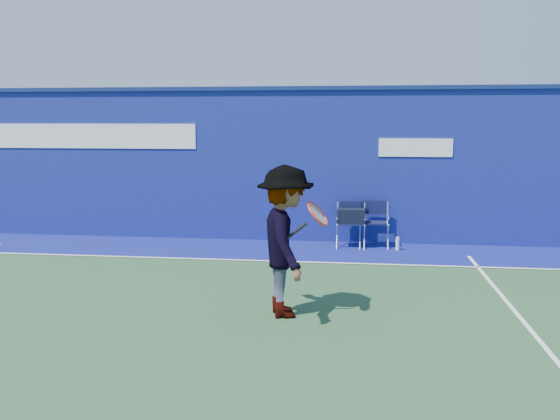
# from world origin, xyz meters

# --- Properties ---
(ground) EXTENTS (80.00, 80.00, 0.00)m
(ground) POSITION_xyz_m (0.00, 0.00, 0.00)
(ground) COLOR #2A4F2C
(ground) RESTS_ON ground
(stadium_wall) EXTENTS (24.00, 0.50, 3.08)m
(stadium_wall) POSITION_xyz_m (-0.00, 5.20, 1.55)
(stadium_wall) COLOR navy
(stadium_wall) RESTS_ON ground
(out_of_bounds_strip) EXTENTS (24.00, 1.80, 0.01)m
(out_of_bounds_strip) POSITION_xyz_m (0.00, 4.10, 0.00)
(out_of_bounds_strip) COLOR navy
(out_of_bounds_strip) RESTS_ON ground
(court_lines) EXTENTS (24.00, 12.00, 0.01)m
(court_lines) POSITION_xyz_m (0.00, 0.60, 0.01)
(court_lines) COLOR white
(court_lines) RESTS_ON out_of_bounds_strip
(directors_chair_left) EXTENTS (0.52, 0.48, 0.88)m
(directors_chair_left) POSITION_xyz_m (2.39, 4.53, 0.37)
(directors_chair_left) COLOR silver
(directors_chair_left) RESTS_ON ground
(directors_chair_right) EXTENTS (0.53, 0.47, 0.88)m
(directors_chair_right) POSITION_xyz_m (2.83, 4.61, 0.28)
(directors_chair_right) COLOR silver
(directors_chair_right) RESTS_ON ground
(water_bottle) EXTENTS (0.07, 0.07, 0.26)m
(water_bottle) POSITION_xyz_m (3.27, 4.37, 0.13)
(water_bottle) COLOR white
(water_bottle) RESTS_ON ground
(tennis_player) EXTENTS (1.06, 1.36, 1.88)m
(tennis_player) POSITION_xyz_m (1.61, 0.43, 0.94)
(tennis_player) COLOR #EA4738
(tennis_player) RESTS_ON ground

